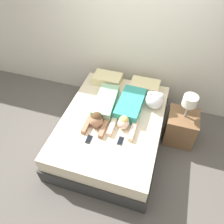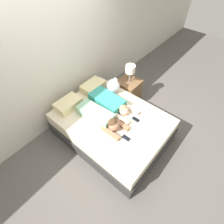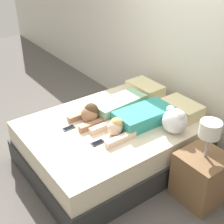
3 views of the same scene
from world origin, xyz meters
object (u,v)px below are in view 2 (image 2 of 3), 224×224
Objects in this scene: cell_phone_right at (136,119)px; person_left at (101,117)px; pillow_head_right at (93,86)px; person_right at (111,103)px; bed at (112,126)px; nightstand at (128,89)px; pillow_head_left at (68,104)px; cell_phone_left at (126,138)px; plush_toy at (113,86)px.

person_left is at bearing 131.99° from cell_phone_right.
pillow_head_right is 0.49× the size of person_right.
nightstand reaches higher than bed.
pillow_head_left is at bearing 102.48° from person_left.
cell_phone_left is at bearing -112.24° from bed.
nightstand reaches higher than pillow_head_left.
cell_phone_left is (-0.54, -1.32, -0.07)m from pillow_head_right.
pillow_head_left is at bearing 96.38° from cell_phone_left.
bed is 6.93× the size of plush_toy.
cell_phone_left is (0.15, -1.32, -0.07)m from pillow_head_left.
plush_toy reaches higher than person_right.
pillow_head_right is 3.30× the size of cell_phone_left.
bed is at bearing 123.18° from cell_phone_right.
person_left is (-0.53, -0.73, 0.01)m from pillow_head_right.
bed is 4.21× the size of pillow_head_left.
bed is 0.53m from cell_phone_right.
nightstand is (0.84, 0.77, -0.25)m from cell_phone_right.
pillow_head_left is 1.53m from nightstand.
person_left is at bearing -125.85° from pillow_head_right.
pillow_head_left is 0.48× the size of person_left.
pillow_head_left is at bearing 180.00° from pillow_head_right.
pillow_head_left is 3.30× the size of cell_phone_right.
cell_phone_left is at bearing -145.50° from nightstand.
pillow_head_left is at bearing 112.51° from bed.
person_left is (-0.18, 0.10, 0.38)m from bed.
person_left is 0.64m from cell_phone_right.
bed is at bearing -134.31° from person_right.
person_left is at bearing -166.89° from nightstand.
person_right is (0.21, 0.22, 0.37)m from bed.
bed is 0.43m from person_left.
pillow_head_left reaches higher than cell_phone_left.
pillow_head_left is 0.49× the size of person_right.
cell_phone_left is at bearing -91.43° from person_left.
pillow_head_left is 1.33m from cell_phone_left.
pillow_head_right is 0.48× the size of person_left.
plush_toy is (0.23, -0.37, 0.07)m from pillow_head_right.
person_right is at bearing 59.67° from cell_phone_left.
bed is 2.06× the size of person_right.
person_right is at bearing 93.00° from cell_phone_right.
pillow_head_left is 0.69m from pillow_head_right.
bed is at bearing -112.51° from pillow_head_right.
nightstand is (1.43, -0.44, -0.33)m from pillow_head_left.
plush_toy reaches higher than bed.
plush_toy is (0.57, 0.46, 0.44)m from bed.
pillow_head_right is at bearing 67.59° from cell_phone_left.
pillow_head_right is at bearing 67.49° from bed.
bed is 0.48m from person_right.
bed is 0.97m from pillow_head_left.
person_left is 6.85× the size of cell_phone_left.
nightstand is at bearing 42.53° from cell_phone_right.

